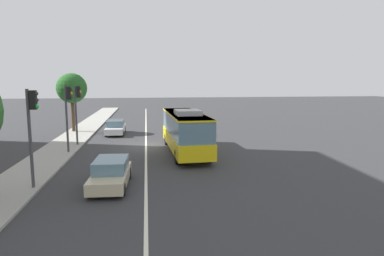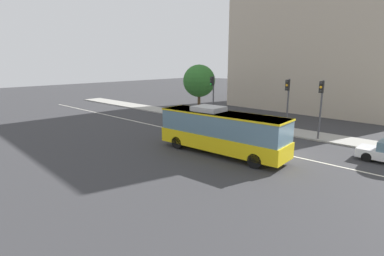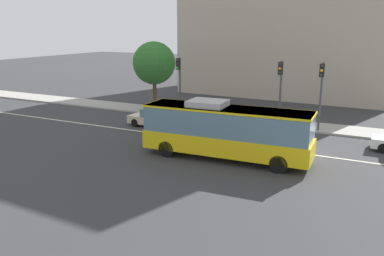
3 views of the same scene
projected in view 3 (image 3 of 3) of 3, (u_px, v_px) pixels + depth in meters
ground_plane at (285, 151)px, 25.18m from camera, size 160.00×160.00×0.00m
sidewalk_kerb at (307, 126)px, 31.19m from camera, size 80.00×3.10×0.14m
lane_centre_line at (285, 151)px, 25.18m from camera, size 76.00×0.16×0.01m
transit_bus at (226, 129)px, 23.34m from camera, size 10.10×2.95×3.46m
sedan_beige at (157, 118)px, 31.23m from camera, size 4.58×2.01×1.46m
traffic_light_near_corner at (179, 77)px, 33.83m from camera, size 0.34×0.62×5.20m
traffic_light_mid_block at (280, 83)px, 30.18m from camera, size 0.34×0.62×5.20m
traffic_light_far_corner at (321, 85)px, 28.79m from camera, size 0.33×0.62×5.20m
street_tree_kerbside_centre at (154, 63)px, 36.91m from camera, size 3.98×3.98×6.41m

